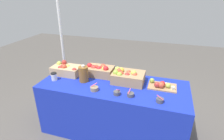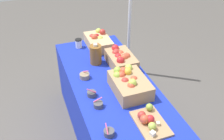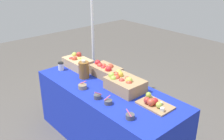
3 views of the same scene
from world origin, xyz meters
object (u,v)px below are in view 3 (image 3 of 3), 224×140
cider_jug (84,70)px  apple_crate_middle (106,70)px  sample_bowl_extra (97,96)px  coffee_cup (61,66)px  apple_crate_right (124,83)px  sample_bowl_near (83,87)px  apple_crate_left (77,62)px  sample_bowl_mid (108,102)px  sample_bowl_far (130,116)px  cutting_board_front (154,103)px  tent_pole (93,34)px

cider_jug → apple_crate_middle: bearing=59.8°
sample_bowl_extra → coffee_cup: size_ratio=0.91×
apple_crate_right → sample_bowl_near: apple_crate_right is taller
apple_crate_left → sample_bowl_mid: size_ratio=4.69×
apple_crate_left → apple_crate_middle: bearing=11.9°
apple_crate_right → sample_bowl_far: bearing=-38.3°
sample_bowl_near → sample_bowl_mid: sample_bowl_near is taller
cutting_board_front → sample_bowl_mid: (-0.32, -0.32, -0.01)m
apple_crate_middle → cider_jug: (-0.13, -0.23, 0.03)m
sample_bowl_mid → cider_jug: (-0.67, 0.19, 0.08)m
coffee_cup → sample_bowl_mid: bearing=-5.2°
cutting_board_front → sample_bowl_mid: bearing=-135.8°
sample_bowl_far → tent_pole: 1.96m
apple_crate_middle → cutting_board_front: bearing=-6.7°
sample_bowl_near → sample_bowl_mid: 0.45m
apple_crate_right → sample_bowl_extra: (-0.04, -0.34, -0.06)m
cutting_board_front → cider_jug: size_ratio=1.49×
apple_crate_left → tent_pole: tent_pole is taller
sample_bowl_near → tent_pole: size_ratio=0.05×
apple_crate_left → coffee_cup: (-0.06, -0.22, -0.02)m
apple_crate_left → sample_bowl_extra: (0.85, -0.33, -0.05)m
apple_crate_left → apple_crate_right: 0.90m
apple_crate_right → coffee_cup: apple_crate_right is taller
apple_crate_middle → cider_jug: bearing=-120.2°
sample_bowl_extra → cider_jug: (-0.51, 0.20, 0.08)m
cutting_board_front → coffee_cup: bearing=-171.1°
apple_crate_middle → cider_jug: size_ratio=1.66×
sample_bowl_near → tent_pole: bearing=137.2°
tent_pole → sample_bowl_near: bearing=-42.8°
sample_bowl_near → tent_pole: 1.32m
apple_crate_middle → sample_bowl_extra: size_ratio=3.96×
sample_bowl_near → tent_pole: (-0.95, 0.88, 0.25)m
apple_crate_middle → cider_jug: cider_jug is taller
sample_bowl_near → coffee_cup: size_ratio=0.93×
sample_bowl_near → cutting_board_front: bearing=22.2°
sample_bowl_near → sample_bowl_extra: bearing=-2.6°
apple_crate_middle → coffee_cup: 0.62m
apple_crate_left → tent_pole: bearing=124.5°
apple_crate_middle → tent_pole: (-0.86, 0.47, 0.19)m
sample_bowl_near → apple_crate_right: bearing=44.8°
sample_bowl_extra → tent_pole: 1.55m
apple_crate_left → sample_bowl_extra: 0.91m
sample_bowl_mid → sample_bowl_extra: 0.16m
sample_bowl_mid → sample_bowl_near: bearing=180.0°
sample_bowl_extra → tent_pole: (-1.24, 0.90, 0.25)m
apple_crate_middle → cutting_board_front: apple_crate_middle is taller
sample_bowl_far → sample_bowl_extra: bearing=179.3°
coffee_cup → sample_bowl_near: bearing=-8.8°
sample_bowl_near → coffee_cup: (-0.62, 0.10, 0.03)m
cutting_board_front → sample_bowl_mid: cutting_board_front is taller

